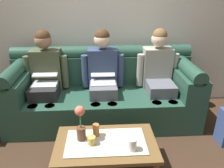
{
  "coord_description": "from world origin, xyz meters",
  "views": [
    {
      "loc": [
        -0.04,
        -1.51,
        1.69
      ],
      "look_at": [
        0.1,
        0.88,
        0.64
      ],
      "focal_mm": 35.16,
      "sensor_mm": 36.0,
      "label": 1
    }
  ],
  "objects_px": {
    "couch": "(103,94)",
    "coffee_table": "(106,146)",
    "person_left": "(46,75)",
    "flower_vase": "(81,124)",
    "cup_near_right": "(92,140)",
    "cup_far_center": "(96,130)",
    "person_middle": "(103,74)",
    "person_right": "(159,72)",
    "cup_near_left": "(132,144)"
  },
  "relations": [
    {
      "from": "person_middle",
      "to": "cup_near_right",
      "type": "xyz_separation_m",
      "value": [
        -0.13,
        -1.02,
        -0.26
      ]
    },
    {
      "from": "person_middle",
      "to": "person_right",
      "type": "height_order",
      "value": "same"
    },
    {
      "from": "couch",
      "to": "coffee_table",
      "type": "xyz_separation_m",
      "value": [
        0.0,
        -1.0,
        -0.06
      ]
    },
    {
      "from": "flower_vase",
      "to": "cup_far_center",
      "type": "relative_size",
      "value": 2.87
    },
    {
      "from": "couch",
      "to": "cup_near_right",
      "type": "xyz_separation_m",
      "value": [
        -0.13,
        -1.03,
        0.03
      ]
    },
    {
      "from": "person_left",
      "to": "cup_far_center",
      "type": "distance_m",
      "value": 1.13
    },
    {
      "from": "cup_near_right",
      "to": "cup_far_center",
      "type": "height_order",
      "value": "cup_far_center"
    },
    {
      "from": "couch",
      "to": "cup_near_right",
      "type": "height_order",
      "value": "couch"
    },
    {
      "from": "person_middle",
      "to": "cup_near_right",
      "type": "height_order",
      "value": "person_middle"
    },
    {
      "from": "person_middle",
      "to": "flower_vase",
      "type": "bearing_deg",
      "value": -103.72
    },
    {
      "from": "cup_far_center",
      "to": "couch",
      "type": "bearing_deg",
      "value": 84.16
    },
    {
      "from": "couch",
      "to": "cup_far_center",
      "type": "relative_size",
      "value": 19.44
    },
    {
      "from": "cup_near_left",
      "to": "coffee_table",
      "type": "bearing_deg",
      "value": 151.06
    },
    {
      "from": "couch",
      "to": "person_left",
      "type": "distance_m",
      "value": 0.79
    },
    {
      "from": "person_right",
      "to": "flower_vase",
      "type": "bearing_deg",
      "value": -135.62
    },
    {
      "from": "person_right",
      "to": "cup_near_left",
      "type": "height_order",
      "value": "person_right"
    },
    {
      "from": "coffee_table",
      "to": "cup_far_center",
      "type": "xyz_separation_m",
      "value": [
        -0.09,
        0.1,
        0.11
      ]
    },
    {
      "from": "person_middle",
      "to": "coffee_table",
      "type": "height_order",
      "value": "person_middle"
    },
    {
      "from": "flower_vase",
      "to": "cup_near_right",
      "type": "bearing_deg",
      "value": -37.55
    },
    {
      "from": "person_right",
      "to": "flower_vase",
      "type": "height_order",
      "value": "person_right"
    },
    {
      "from": "flower_vase",
      "to": "cup_near_left",
      "type": "height_order",
      "value": "flower_vase"
    },
    {
      "from": "couch",
      "to": "coffee_table",
      "type": "relative_size",
      "value": 2.54
    },
    {
      "from": "coffee_table",
      "to": "flower_vase",
      "type": "relative_size",
      "value": 2.67
    },
    {
      "from": "person_middle",
      "to": "cup_far_center",
      "type": "relative_size",
      "value": 9.72
    },
    {
      "from": "flower_vase",
      "to": "cup_near_right",
      "type": "height_order",
      "value": "flower_vase"
    },
    {
      "from": "person_middle",
      "to": "coffee_table",
      "type": "xyz_separation_m",
      "value": [
        0.0,
        -1.0,
        -0.35
      ]
    },
    {
      "from": "person_right",
      "to": "cup_near_left",
      "type": "xyz_separation_m",
      "value": [
        -0.51,
        -1.12,
        -0.25
      ]
    },
    {
      "from": "person_middle",
      "to": "person_right",
      "type": "distance_m",
      "value": 0.74
    },
    {
      "from": "person_left",
      "to": "cup_far_center",
      "type": "xyz_separation_m",
      "value": [
        0.65,
        -0.9,
        -0.24
      ]
    },
    {
      "from": "person_middle",
      "to": "flower_vase",
      "type": "distance_m",
      "value": 0.98
    },
    {
      "from": "couch",
      "to": "coffee_table",
      "type": "bearing_deg",
      "value": -90.0
    },
    {
      "from": "couch",
      "to": "coffee_table",
      "type": "distance_m",
      "value": 1.0
    },
    {
      "from": "person_right",
      "to": "flower_vase",
      "type": "xyz_separation_m",
      "value": [
        -0.97,
        -0.95,
        -0.13
      ]
    },
    {
      "from": "cup_near_right",
      "to": "person_right",
      "type": "bearing_deg",
      "value": 49.68
    },
    {
      "from": "flower_vase",
      "to": "cup_far_center",
      "type": "distance_m",
      "value": 0.19
    },
    {
      "from": "person_right",
      "to": "cup_far_center",
      "type": "xyz_separation_m",
      "value": [
        -0.83,
        -0.9,
        -0.24
      ]
    },
    {
      "from": "person_right",
      "to": "cup_near_right",
      "type": "height_order",
      "value": "person_right"
    },
    {
      "from": "person_left",
      "to": "cup_near_right",
      "type": "relative_size",
      "value": 15.31
    },
    {
      "from": "person_right",
      "to": "cup_far_center",
      "type": "distance_m",
      "value": 1.25
    },
    {
      "from": "person_left",
      "to": "flower_vase",
      "type": "relative_size",
      "value": 3.39
    },
    {
      "from": "person_left",
      "to": "cup_far_center",
      "type": "bearing_deg",
      "value": -54.23
    },
    {
      "from": "person_middle",
      "to": "cup_near_left",
      "type": "xyz_separation_m",
      "value": [
        0.23,
        -1.12,
        -0.25
      ]
    },
    {
      "from": "couch",
      "to": "flower_vase",
      "type": "distance_m",
      "value": 0.99
    },
    {
      "from": "person_middle",
      "to": "flower_vase",
      "type": "height_order",
      "value": "person_middle"
    },
    {
      "from": "coffee_table",
      "to": "cup_near_left",
      "type": "xyz_separation_m",
      "value": [
        0.23,
        -0.13,
        0.11
      ]
    },
    {
      "from": "couch",
      "to": "flower_vase",
      "type": "xyz_separation_m",
      "value": [
        -0.23,
        -0.95,
        0.16
      ]
    },
    {
      "from": "couch",
      "to": "person_right",
      "type": "relative_size",
      "value": 2.0
    },
    {
      "from": "flower_vase",
      "to": "cup_near_left",
      "type": "distance_m",
      "value": 0.51
    },
    {
      "from": "couch",
      "to": "cup_near_left",
      "type": "xyz_separation_m",
      "value": [
        0.23,
        -1.13,
        0.04
      ]
    },
    {
      "from": "person_left",
      "to": "person_middle",
      "type": "bearing_deg",
      "value": 0.02
    }
  ]
}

